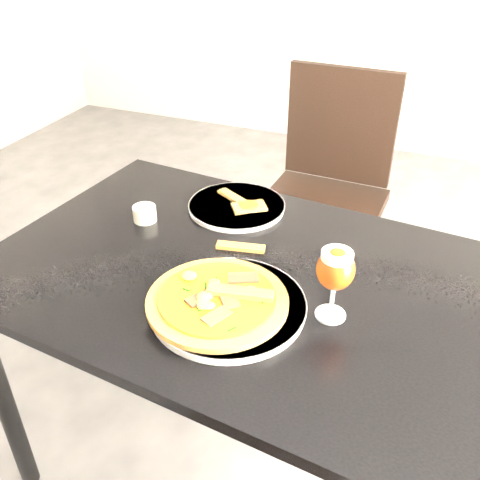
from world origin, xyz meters
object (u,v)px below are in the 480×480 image
at_px(dining_table, 239,299).
at_px(beer_glass, 336,270).
at_px(chair_far, 326,188).
at_px(pizza, 218,300).

bearing_deg(dining_table, beer_glass, -12.65).
xyz_separation_m(dining_table, beer_glass, (0.24, -0.08, 0.21)).
bearing_deg(dining_table, chair_far, 95.80).
bearing_deg(pizza, dining_table, 94.71).
relative_size(chair_far, beer_glass, 5.89).
distance_m(dining_table, beer_glass, 0.33).
relative_size(pizza, beer_glass, 1.84).
distance_m(chair_far, beer_glass, 1.07).
bearing_deg(chair_far, beer_glass, -73.99).
height_order(dining_table, beer_glass, beer_glass).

